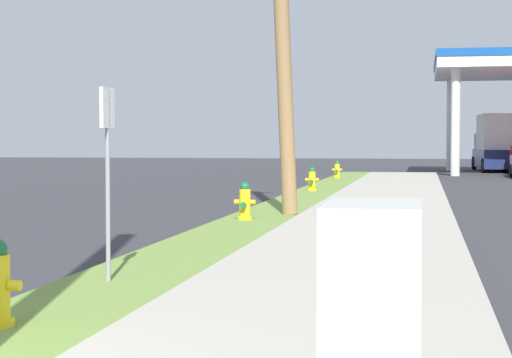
{
  "coord_description": "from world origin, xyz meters",
  "views": [
    {
      "loc": [
        3.96,
        -4.47,
        1.66
      ],
      "look_at": [
        0.38,
        14.47,
        0.83
      ],
      "focal_mm": 62.2,
      "sensor_mm": 36.0,
      "label": 1
    }
  ],
  "objects": [
    {
      "name": "fire_hydrant_fourth",
      "position": [
        0.45,
        32.3,
        0.45
      ],
      "size": [
        0.42,
        0.38,
        0.74
      ],
      "color": "yellow",
      "rests_on": "grass_verge"
    },
    {
      "name": "fire_hydrant_second",
      "position": [
        0.54,
        12.46,
        0.45
      ],
      "size": [
        0.42,
        0.38,
        0.74
      ],
      "color": "yellow",
      "rests_on": "grass_verge"
    },
    {
      "name": "utility_cabinet",
      "position": [
        3.75,
        -0.58,
        0.71
      ],
      "size": [
        0.48,
        0.78,
        1.27
      ],
      "color": "slate",
      "rests_on": "sidewalk_slab"
    },
    {
      "name": "street_sign_post",
      "position": [
        0.58,
        4.71,
        1.63
      ],
      "size": [
        0.05,
        0.36,
        2.12
      ],
      "color": "gray",
      "rests_on": "grass_verge"
    },
    {
      "name": "truck_navy_on_apron",
      "position": [
        7.92,
        45.57,
        1.49
      ],
      "size": [
        2.35,
        6.47,
        3.11
      ],
      "color": "navy",
      "rests_on": "ground"
    },
    {
      "name": "fire_hydrant_third",
      "position": [
        0.59,
        22.67,
        0.45
      ],
      "size": [
        0.42,
        0.37,
        0.74
      ],
      "color": "yellow",
      "rests_on": "grass_verge"
    }
  ]
}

